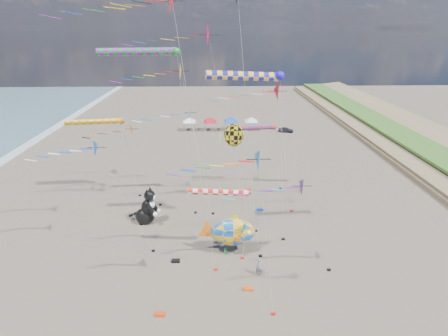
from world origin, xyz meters
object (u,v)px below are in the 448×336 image
child_green (226,252)px  child_blue (236,244)px  fish_inflatable (232,232)px  parked_car (286,130)px  cat_inflatable (146,205)px  person_adult (259,268)px

child_green → child_blue: size_ratio=1.02×
fish_inflatable → parked_car: size_ratio=1.82×
cat_inflatable → child_blue: bearing=-8.4°
person_adult → child_green: 4.72m
child_green → child_blue: bearing=60.9°
child_green → parked_car: parked_car is taller
person_adult → child_blue: bearing=114.5°
child_green → child_blue: child_green is taller
child_blue → cat_inflatable: bearing=105.7°
person_adult → child_green: size_ratio=1.90×
child_green → parked_car: 51.24m
fish_inflatable → parked_car: 50.71m
person_adult → fish_inflatable: bearing=125.7°
child_blue → parked_car: parked_car is taller
fish_inflatable → child_blue: 2.54m
fish_inflatable → child_green: 2.40m
person_adult → child_green: (-3.22, 3.43, -0.45)m
fish_inflatable → parked_car: fish_inflatable is taller
fish_inflatable → person_adult: bearing=-56.6°
person_adult → parked_car: size_ratio=0.53×
child_green → parked_car: bearing=85.3°
cat_inflatable → parked_car: 48.83m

